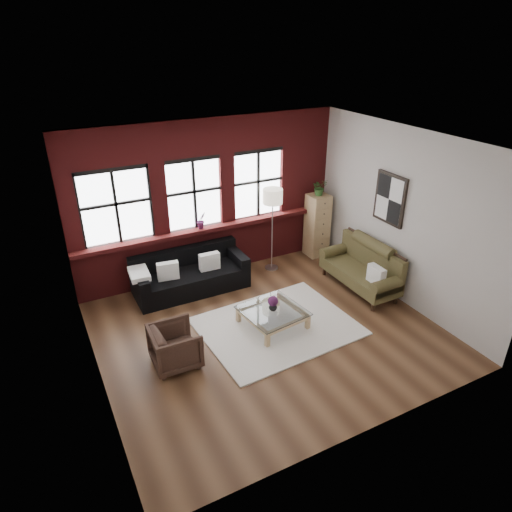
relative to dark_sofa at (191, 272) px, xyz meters
name	(u,v)px	position (x,y,z in m)	size (l,w,h in m)	color
floor	(267,331)	(0.67, -1.90, -0.40)	(5.50, 5.50, 0.00)	#4C2E1B
ceiling	(269,144)	(0.67, -1.90, 2.80)	(5.50, 5.50, 0.00)	white
wall_back	(208,199)	(0.67, 0.60, 1.20)	(5.50, 5.50, 0.00)	beige
wall_front	(375,332)	(0.67, -4.40, 1.20)	(5.50, 5.50, 0.00)	beige
wall_left	(85,289)	(-2.08, -1.90, 1.20)	(5.00, 5.00, 0.00)	beige
wall_right	(401,217)	(3.42, -1.90, 1.20)	(5.00, 5.00, 0.00)	beige
brick_backwall	(209,200)	(0.67, 0.54, 1.20)	(5.50, 0.12, 3.20)	maroon
sill_ledge	(212,227)	(0.67, 0.45, 0.64)	(5.50, 0.30, 0.08)	maroon
window_left	(116,207)	(-1.13, 0.55, 1.35)	(1.38, 0.10, 1.50)	black
window_mid	(194,195)	(0.37, 0.55, 1.35)	(1.38, 0.10, 1.50)	black
window_right	(258,185)	(1.77, 0.55, 1.35)	(1.38, 0.10, 1.50)	black
wall_poster	(390,199)	(3.39, -1.60, 1.45)	(0.05, 0.74, 0.94)	black
shag_rug	(277,326)	(0.88, -1.88, -0.38)	(2.56, 2.01, 0.03)	white
dark_sofa	(191,272)	(0.00, 0.00, 0.00)	(2.20, 0.89, 0.80)	black
pillow_a	(168,271)	(-0.47, -0.10, 0.19)	(0.40, 0.14, 0.34)	white
pillow_b	(209,261)	(0.37, -0.10, 0.19)	(0.40, 0.14, 0.34)	white
vintage_settee	(360,267)	(2.97, -1.48, 0.08)	(0.80, 1.80, 0.96)	#484121
pillow_settee	(376,275)	(2.89, -2.03, 0.19)	(0.14, 0.38, 0.34)	white
armchair	(175,346)	(-0.98, -1.99, -0.07)	(0.70, 0.72, 0.65)	#37241B
coffee_table	(273,318)	(0.83, -1.81, -0.24)	(0.98, 0.98, 0.33)	tan
vase	(273,307)	(0.83, -1.81, 0.00)	(0.14, 0.14, 0.15)	#B2B2B2
flowers	(273,301)	(0.83, -1.81, 0.11)	(0.18, 0.18, 0.18)	#571E4C
drawer_chest	(317,225)	(3.08, 0.19, 0.31)	(0.44, 0.44, 1.42)	tan
potted_plant_top	(319,187)	(3.08, 0.19, 1.20)	(0.32, 0.28, 0.35)	#2D5923
floor_lamp	(272,227)	(1.85, 0.05, 0.57)	(0.40, 0.40, 1.94)	#A5A5A8
sill_plant	(201,220)	(0.44, 0.42, 0.85)	(0.18, 0.15, 0.33)	#571E4C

